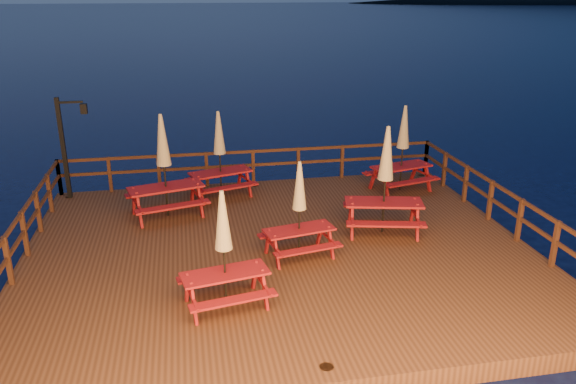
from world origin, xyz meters
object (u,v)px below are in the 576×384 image
Objects in this scene: picnic_table_0 at (403,147)px; picnic_table_1 at (220,153)px; picnic_table_2 at (299,208)px; lamp_post at (68,139)px.

picnic_table_0 reaches higher than picnic_table_1.
lamp_post is at bearing 127.40° from picnic_table_2.
picnic_table_0 reaches higher than picnic_table_2.
picnic_table_0 is at bearing -7.00° from lamp_post.
picnic_table_0 is at bearing -22.44° from picnic_table_1.
picnic_table_0 is 5.56m from picnic_table_2.
picnic_table_0 is (9.76, -1.20, -0.42)m from lamp_post.
lamp_post is 1.16× the size of picnic_table_1.
picnic_table_1 is (4.29, -0.70, -0.46)m from lamp_post.
lamp_post is at bearing 158.71° from picnic_table_0.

